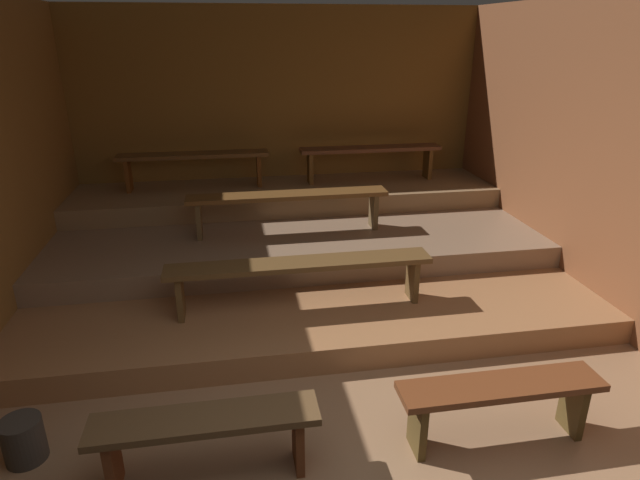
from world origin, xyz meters
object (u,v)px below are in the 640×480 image
Objects in this scene: bench_floor_right at (500,396)px; bench_upper_left at (194,160)px; bench_lower_center at (300,269)px; bench_upper_right at (370,153)px; bench_floor_left at (206,430)px; bench_middle_center at (288,200)px; pail_floor at (24,440)px.

bench_upper_left reaches higher than bench_floor_right.
bench_upper_left is (-0.96, 2.43, 0.43)m from bench_lower_center.
bench_lower_center is 2.76m from bench_upper_right.
bench_floor_left is 3.00m from bench_middle_center.
pail_floor is at bearing -130.33° from bench_upper_right.
bench_upper_left is at bearing 180.00° from bench_upper_right.
bench_upper_left is at bearing 92.86° from bench_floor_left.
bench_middle_center reaches higher than bench_floor_right.
pail_floor is at bearing -127.33° from bench_middle_center.
bench_floor_right is at bearing -70.93° from bench_middle_center.
bench_floor_left is 1.80m from bench_floor_right.
bench_upper_right reaches higher than pail_floor.
bench_lower_center is 1.25× the size of bench_upper_left.
bench_upper_right is (2.00, 4.00, 0.68)m from bench_floor_left.
bench_lower_center reaches higher than bench_floor_right.
bench_middle_center reaches higher than bench_lower_center.
bench_lower_center is 1.31m from bench_middle_center.
bench_floor_right is 0.72× the size of bench_upper_right.
bench_floor_left is at bearing -16.73° from pail_floor.
bench_floor_left is 0.58× the size of bench_lower_center.
bench_upper_right is at bearing 63.46° from bench_floor_left.
bench_floor_left is at bearing -105.83° from bench_middle_center.
bench_floor_left is 1.18m from pail_floor.
bench_upper_right reaches higher than bench_lower_center.
bench_lower_center reaches higher than bench_floor_left.
bench_floor_left reaches higher than pail_floor.
pail_floor is at bearing 163.27° from bench_floor_left.
pail_floor is (-1.11, 0.33, -0.19)m from bench_floor_left.
bench_floor_right reaches higher than pail_floor.
bench_floor_left is at bearing -115.82° from bench_lower_center.
bench_floor_right is (1.80, 0.00, 0.00)m from bench_floor_left.
pail_floor is (-2.91, 0.33, -0.19)m from bench_floor_right.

